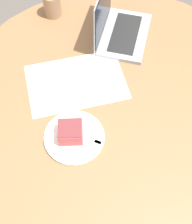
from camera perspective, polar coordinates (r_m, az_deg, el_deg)
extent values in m
plane|color=#4C4742|center=(1.88, 2.56, -9.71)|extent=(12.00, 12.00, 0.00)
cylinder|color=brown|center=(1.87, 2.57, -9.59)|extent=(0.51, 0.51, 0.02)
cylinder|color=brown|center=(1.57, 3.04, -4.94)|extent=(0.09, 0.09, 0.66)
cylinder|color=brown|center=(1.27, 3.74, 2.04)|extent=(1.36, 1.36, 0.03)
cube|color=white|center=(1.30, -3.65, 5.50)|extent=(0.48, 0.44, 0.00)
cylinder|color=silver|center=(1.16, -4.09, -4.52)|extent=(0.22, 0.22, 0.01)
cube|color=#B74C51|center=(1.13, -4.68, -3.70)|extent=(0.12, 0.12, 0.06)
cube|color=maroon|center=(1.11, -4.79, -2.93)|extent=(0.11, 0.11, 0.00)
cube|color=silver|center=(1.15, -3.00, -4.35)|extent=(0.07, 0.16, 0.00)
cube|color=silver|center=(1.14, 0.37, -5.58)|extent=(0.03, 0.04, 0.00)
cylinder|color=#997556|center=(1.56, -8.04, 18.84)|extent=(0.08, 0.08, 0.11)
cube|color=gray|center=(1.48, 5.30, 13.87)|extent=(0.37, 0.33, 0.02)
cube|color=black|center=(1.47, 5.33, 14.14)|extent=(0.28, 0.22, 0.00)
cube|color=gray|center=(1.41, 1.26, 18.33)|extent=(0.27, 0.15, 0.23)
cube|color=black|center=(1.41, 1.43, 18.30)|extent=(0.26, 0.14, 0.22)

